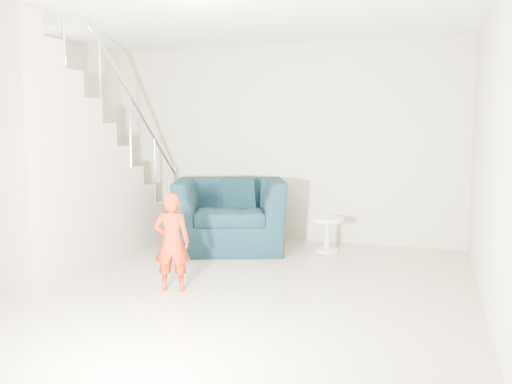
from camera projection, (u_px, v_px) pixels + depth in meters
floor at (202, 295)px, 5.10m from camera, size 5.50×5.50×0.00m
back_wall at (280, 144)px, 7.54m from camera, size 5.00×0.00×5.00m
right_wall at (497, 156)px, 4.18m from camera, size 0.00×5.50×5.50m
armchair at (230, 214)px, 7.03m from camera, size 1.73×1.62×0.91m
toddler at (172, 242)px, 5.20m from camera, size 0.40×0.32×0.95m
side_table at (327, 229)px, 6.89m from camera, size 0.44×0.44×0.44m
staircase at (58, 183)px, 6.13m from camera, size 1.02×3.03×3.62m
cushion at (240, 194)px, 7.21m from camera, size 0.45×0.22×0.45m
throw at (186, 203)px, 7.25m from camera, size 0.05×0.50×0.56m
phone at (179, 207)px, 5.09m from camera, size 0.04×0.05×0.10m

